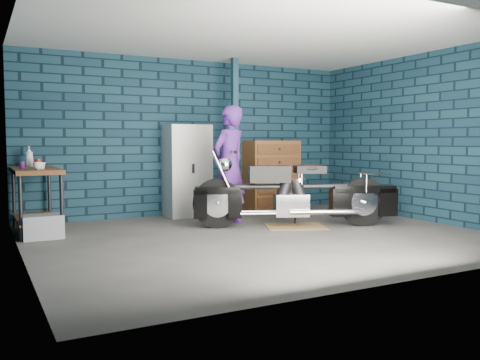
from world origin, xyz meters
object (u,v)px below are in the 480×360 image
at_px(motorcycle, 296,189).
at_px(tool_chest, 271,176).
at_px(person, 229,165).
at_px(locker, 187,171).
at_px(workbench, 36,201).
at_px(shop_stool, 286,199).
at_px(storage_bin, 43,227).

distance_m(motorcycle, tool_chest, 1.87).
relative_size(person, locker, 1.17).
xyz_separation_m(workbench, shop_stool, (3.88, -0.43, -0.14)).
height_order(motorcycle, person, person).
height_order(person, locker, person).
xyz_separation_m(motorcycle, person, (-0.78, 0.67, 0.34)).
bearing_deg(workbench, person, -12.45).
height_order(person, storage_bin, person).
bearing_deg(workbench, storage_bin, -87.71).
xyz_separation_m(workbench, tool_chest, (4.14, 0.48, 0.19)).
distance_m(workbench, tool_chest, 4.17).
distance_m(workbench, storage_bin, 0.58).
height_order(workbench, shop_stool, workbench).
height_order(motorcycle, storage_bin, motorcycle).
bearing_deg(workbench, locker, 11.01).
bearing_deg(tool_chest, motorcycle, -109.96).
distance_m(motorcycle, locker, 2.05).
distance_m(motorcycle, shop_stool, 0.97).
relative_size(person, shop_stool, 2.93).
bearing_deg(locker, workbench, -168.99).
xyz_separation_m(person, storage_bin, (-2.71, 0.10, -0.76)).
bearing_deg(motorcycle, storage_bin, -170.03).
relative_size(workbench, shop_stool, 2.24).
height_order(motorcycle, shop_stool, motorcycle).
xyz_separation_m(motorcycle, shop_stool, (0.38, 0.85, -0.26)).
height_order(workbench, person, person).
height_order(storage_bin, locker, locker).
distance_m(person, storage_bin, 2.81).
distance_m(locker, shop_stool, 1.75).
bearing_deg(motorcycle, shop_stool, 88.42).
bearing_deg(workbench, shop_stool, -6.29).
bearing_deg(shop_stool, locker, 147.33).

